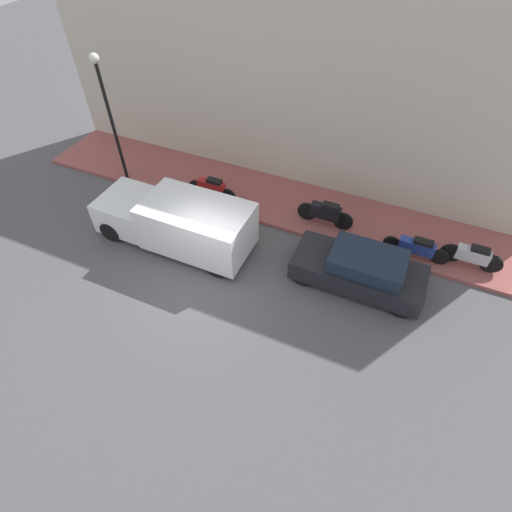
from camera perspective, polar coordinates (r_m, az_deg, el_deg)
The scene contains 10 objects.
ground_plane at distance 12.36m, azimuth -6.96°, elevation -3.70°, with size 60.00×60.00×0.00m, color #514F51.
sidewalk at distance 15.23m, azimuth 1.29°, elevation 8.39°, with size 2.81×18.26×0.13m.
building_facade at distance 14.70m, azimuth 4.09°, elevation 22.65°, with size 0.30×18.26×7.10m.
parked_car at distance 12.17m, azimuth 14.63°, elevation -1.87°, with size 1.61×3.85×1.27m.
delivery_van at distance 13.16m, azimuth -11.34°, elevation 4.93°, with size 1.94×5.21×1.73m.
motorcycle_black at distance 13.86m, azimuth 9.92°, elevation 6.08°, with size 0.30×1.95×0.89m.
motorcycle_blue at distance 13.53m, azimuth 21.99°, elevation 1.18°, with size 0.30×2.03×0.74m.
motorcycle_red at distance 14.95m, azimuth -6.33°, elevation 9.69°, with size 0.30×1.91×0.83m.
scooter_silver at distance 13.92m, azimuth 28.54°, elevation 0.04°, with size 0.30×1.82×0.81m.
streetlamp at distance 15.51m, azimuth -20.50°, elevation 19.63°, with size 0.32×0.32×4.67m.
Camera 1 is at (-6.63, -4.58, 9.37)m, focal length 28.00 mm.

